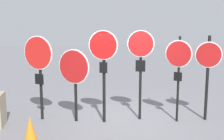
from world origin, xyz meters
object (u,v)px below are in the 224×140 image
object	(u,v)px
stop_sign_3	(141,56)
stop_sign_4	(179,62)
traffic_cone_0	(30,132)
stop_sign_0	(39,61)
stop_sign_2	(103,58)
stop_sign_5	(208,65)
stop_sign_1	(74,71)

from	to	relation	value
stop_sign_3	stop_sign_4	size ratio (longest dim) A/B	1.07
stop_sign_3	traffic_cone_0	xyz separation A→B (m)	(-2.79, -1.66, -1.47)
stop_sign_0	traffic_cone_0	size ratio (longest dim) A/B	3.24
stop_sign_4	traffic_cone_0	bearing A→B (deg)	-126.74
stop_sign_0	stop_sign_2	distance (m)	1.82
stop_sign_4	stop_sign_5	distance (m)	0.87
stop_sign_2	stop_sign_4	bearing A→B (deg)	14.36
stop_sign_5	traffic_cone_0	distance (m)	5.02
stop_sign_0	stop_sign_5	world-z (taller)	same
stop_sign_2	traffic_cone_0	distance (m)	2.73
stop_sign_3	traffic_cone_0	world-z (taller)	stop_sign_3
stop_sign_0	stop_sign_1	world-z (taller)	stop_sign_0
stop_sign_0	stop_sign_2	size ratio (longest dim) A/B	0.93
stop_sign_0	stop_sign_1	distance (m)	1.05
stop_sign_2	stop_sign_3	bearing A→B (deg)	25.64
stop_sign_3	stop_sign_4	world-z (taller)	stop_sign_3
stop_sign_2	stop_sign_1	bearing A→B (deg)	-172.26
stop_sign_0	stop_sign_5	bearing A→B (deg)	24.86
stop_sign_2	stop_sign_4	size ratio (longest dim) A/B	1.07
stop_sign_1	stop_sign_2	distance (m)	0.89
stop_sign_0	traffic_cone_0	bearing A→B (deg)	-58.84
stop_sign_3	stop_sign_4	distance (m)	1.04
stop_sign_3	stop_sign_1	bearing A→B (deg)	-165.04
stop_sign_2	stop_sign_3	size ratio (longest dim) A/B	1.00
stop_sign_1	stop_sign_3	xyz separation A→B (m)	(1.84, 0.00, 0.40)
stop_sign_5	stop_sign_3	bearing A→B (deg)	-165.81
stop_sign_3	traffic_cone_0	size ratio (longest dim) A/B	3.45
stop_sign_0	stop_sign_2	xyz separation A→B (m)	(1.78, -0.38, 0.11)
stop_sign_0	stop_sign_4	bearing A→B (deg)	22.75
stop_sign_1	stop_sign_3	world-z (taller)	stop_sign_3
stop_sign_4	traffic_cone_0	world-z (taller)	stop_sign_4
stop_sign_0	stop_sign_1	xyz separation A→B (m)	(0.98, -0.24, -0.26)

